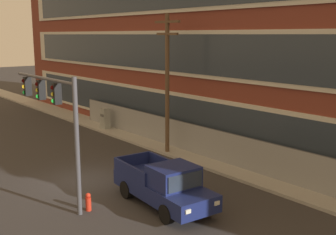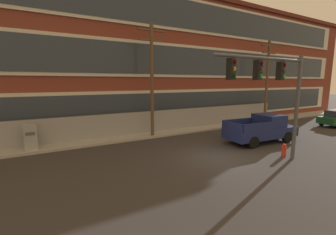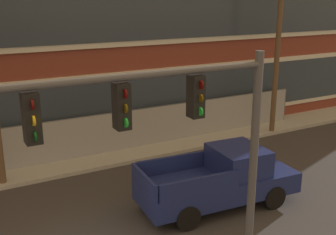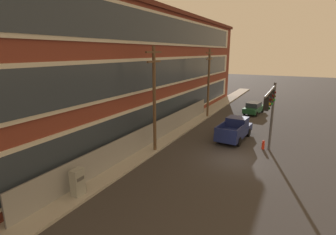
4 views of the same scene
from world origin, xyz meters
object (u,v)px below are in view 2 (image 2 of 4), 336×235
object	(u,v)px
utility_pole_near_corner	(152,77)
fire_hydrant	(284,150)
utility_pole_midblock	(267,78)
electrical_cabinet	(31,138)
pickup_truck_navy	(262,129)
traffic_signal_mast	(275,84)

from	to	relation	value
utility_pole_near_corner	fire_hydrant	world-z (taller)	utility_pole_near_corner
utility_pole_midblock	fire_hydrant	distance (m)	12.33
utility_pole_midblock	electrical_cabinet	xyz separation A→B (m)	(-21.27, 0.47, -3.79)
pickup_truck_navy	utility_pole_near_corner	bearing A→B (deg)	140.56
traffic_signal_mast	pickup_truck_navy	size ratio (longest dim) A/B	1.10
utility_pole_near_corner	electrical_cabinet	size ratio (longest dim) A/B	4.96
utility_pole_near_corner	utility_pole_midblock	world-z (taller)	utility_pole_near_corner
electrical_cabinet	utility_pole_near_corner	bearing A→B (deg)	-2.43
electrical_cabinet	traffic_signal_mast	bearing A→B (deg)	-38.90
utility_pole_near_corner	utility_pole_midblock	size ratio (longest dim) A/B	1.01
pickup_truck_navy	fire_hydrant	size ratio (longest dim) A/B	7.15
pickup_truck_navy	fire_hydrant	world-z (taller)	pickup_truck_navy
pickup_truck_navy	utility_pole_midblock	distance (m)	9.29
traffic_signal_mast	utility_pole_near_corner	distance (m)	8.86
utility_pole_midblock	utility_pole_near_corner	bearing A→B (deg)	179.47
traffic_signal_mast	fire_hydrant	size ratio (longest dim) A/B	7.85
traffic_signal_mast	electrical_cabinet	xyz separation A→B (m)	(-10.86, 8.76, -3.33)
pickup_truck_navy	utility_pole_midblock	size ratio (longest dim) A/B	0.66
electrical_cabinet	pickup_truck_navy	bearing A→B (deg)	-20.87
utility_pole_midblock	electrical_cabinet	bearing A→B (deg)	178.74
utility_pole_near_corner	fire_hydrant	size ratio (longest dim) A/B	10.95
pickup_truck_navy	electrical_cabinet	bearing A→B (deg)	159.13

